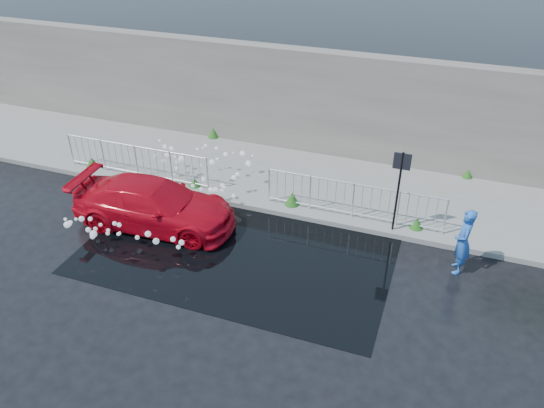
# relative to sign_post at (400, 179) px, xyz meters

# --- Properties ---
(ground) EXTENTS (90.00, 90.00, 0.00)m
(ground) POSITION_rel_sign_post_xyz_m (-4.20, -3.10, -1.72)
(ground) COLOR black
(ground) RESTS_ON ground
(pavement) EXTENTS (30.00, 4.00, 0.15)m
(pavement) POSITION_rel_sign_post_xyz_m (-4.20, 1.90, -1.65)
(pavement) COLOR gray
(pavement) RESTS_ON ground
(curb) EXTENTS (30.00, 0.25, 0.16)m
(curb) POSITION_rel_sign_post_xyz_m (-4.20, -0.10, -1.64)
(curb) COLOR gray
(curb) RESTS_ON ground
(retaining_wall) EXTENTS (30.00, 0.60, 3.50)m
(retaining_wall) POSITION_rel_sign_post_xyz_m (-4.20, 4.10, 0.18)
(retaining_wall) COLOR #655D55
(retaining_wall) RESTS_ON pavement
(puddle) EXTENTS (8.00, 5.00, 0.01)m
(puddle) POSITION_rel_sign_post_xyz_m (-3.70, -2.10, -1.72)
(puddle) COLOR black
(puddle) RESTS_ON ground
(sign_post) EXTENTS (0.45, 0.06, 2.50)m
(sign_post) POSITION_rel_sign_post_xyz_m (0.00, 0.00, 0.00)
(sign_post) COLOR black
(sign_post) RESTS_ON ground
(railing_left) EXTENTS (5.05, 0.05, 1.10)m
(railing_left) POSITION_rel_sign_post_xyz_m (-8.20, 0.25, -0.99)
(railing_left) COLOR silver
(railing_left) RESTS_ON pavement
(railing_right) EXTENTS (5.05, 0.05, 1.10)m
(railing_right) POSITION_rel_sign_post_xyz_m (-1.20, 0.25, -0.99)
(railing_right) COLOR silver
(railing_right) RESTS_ON pavement
(weeds) EXTENTS (12.17, 3.93, 0.41)m
(weeds) POSITION_rel_sign_post_xyz_m (-4.50, 1.40, -1.40)
(weeds) COLOR #144C18
(weeds) RESTS_ON pavement
(water_spray) EXTENTS (3.63, 5.66, 1.01)m
(water_spray) POSITION_rel_sign_post_xyz_m (-6.22, -1.08, -0.97)
(water_spray) COLOR white
(water_spray) RESTS_ON ground
(red_car) EXTENTS (4.68, 2.16, 1.33)m
(red_car) POSITION_rel_sign_post_xyz_m (-6.35, -1.80, -1.06)
(red_car) COLOR red
(red_car) RESTS_ON ground
(person) EXTENTS (0.49, 0.68, 1.76)m
(person) POSITION_rel_sign_post_xyz_m (1.78, -1.03, -0.84)
(person) COLOR blue
(person) RESTS_ON ground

